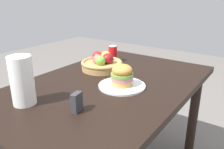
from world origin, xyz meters
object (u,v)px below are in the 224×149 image
(soda_can, at_px, (113,54))
(paper_towel_roll, at_px, (22,81))
(fruit_basket, at_px, (102,63))
(napkin_holder, at_px, (77,102))
(plate, at_px, (122,86))
(sandwich, at_px, (122,75))

(soda_can, relative_size, paper_towel_roll, 0.53)
(fruit_basket, xyz_separation_m, napkin_holder, (-0.55, -0.28, 0.00))
(plate, xyz_separation_m, fruit_basket, (0.18, 0.29, 0.04))
(sandwich, height_order, napkin_holder, sandwich)
(napkin_holder, bearing_deg, paper_towel_roll, 98.47)
(plate, xyz_separation_m, paper_towel_roll, (-0.45, 0.27, 0.11))
(fruit_basket, relative_size, napkin_holder, 3.22)
(soda_can, xyz_separation_m, fruit_basket, (-0.20, -0.05, -0.02))
(soda_can, distance_m, napkin_holder, 0.81)
(paper_towel_roll, bearing_deg, soda_can, 4.23)
(fruit_basket, bearing_deg, napkin_holder, -153.20)
(soda_can, bearing_deg, paper_towel_roll, -175.77)
(sandwich, distance_m, napkin_holder, 0.36)
(soda_can, distance_m, paper_towel_roll, 0.84)
(fruit_basket, xyz_separation_m, paper_towel_roll, (-0.64, -0.01, 0.08))
(fruit_basket, distance_m, napkin_holder, 0.61)
(sandwich, bearing_deg, paper_towel_roll, 148.96)
(soda_can, bearing_deg, sandwich, -138.81)
(sandwich, distance_m, soda_can, 0.51)
(fruit_basket, relative_size, paper_towel_roll, 1.21)
(paper_towel_roll, height_order, napkin_holder, paper_towel_roll)
(plate, distance_m, soda_can, 0.51)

